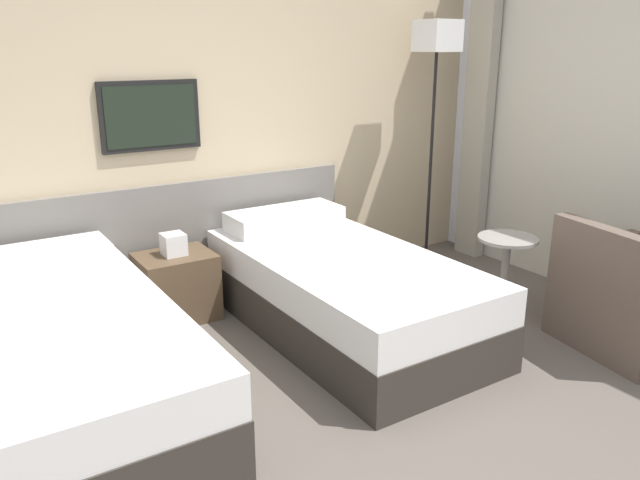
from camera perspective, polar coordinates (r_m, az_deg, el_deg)
ground_plane at (r=3.02m, az=10.86°, el=-17.71°), size 16.00×16.00×0.00m
wall_headboard at (r=4.38m, az=-9.44°, el=11.59°), size 10.00×0.10×2.70m
bed_near_door at (r=3.34m, az=-21.97°, el=-10.01°), size 1.01×1.95×0.62m
bed_near_window at (r=3.91m, az=2.09°, el=-4.63°), size 1.01×1.95×0.62m
nightstand at (r=4.18m, az=-12.98°, el=-4.04°), size 0.48×0.39×0.58m
floor_lamp at (r=4.88m, az=10.59°, el=16.10°), size 0.27×0.27×1.90m
side_table at (r=4.20m, az=16.61°, el=-2.02°), size 0.38×0.38×0.55m
armchair at (r=4.13m, az=26.71°, el=-5.25°), size 0.84×0.83×0.76m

